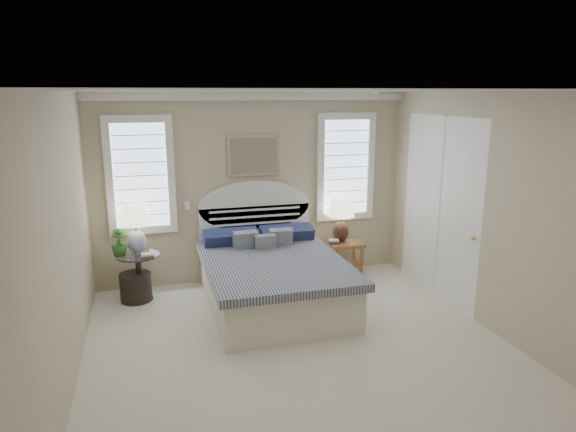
{
  "coord_description": "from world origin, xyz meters",
  "views": [
    {
      "loc": [
        -1.51,
        -4.62,
        2.68
      ],
      "look_at": [
        0.09,
        1.0,
        1.28
      ],
      "focal_mm": 32.0,
      "sensor_mm": 36.0,
      "label": 1
    }
  ],
  "objects_px": {
    "nightstand_right": "(345,252)",
    "lamp_left": "(135,223)",
    "lamp_right": "(341,215)",
    "bed": "(272,275)",
    "floor_pot": "(136,287)",
    "side_table_left": "(139,272)"
  },
  "relations": [
    {
      "from": "side_table_left",
      "to": "lamp_left",
      "type": "xyz_separation_m",
      "value": [
        -0.0,
        0.1,
        0.64
      ]
    },
    {
      "from": "bed",
      "to": "floor_pot",
      "type": "relative_size",
      "value": 5.57
    },
    {
      "from": "lamp_left",
      "to": "floor_pot",
      "type": "bearing_deg",
      "value": -115.48
    },
    {
      "from": "bed",
      "to": "floor_pot",
      "type": "height_order",
      "value": "bed"
    },
    {
      "from": "lamp_left",
      "to": "lamp_right",
      "type": "xyz_separation_m",
      "value": [
        2.9,
        0.07,
        -0.1
      ]
    },
    {
      "from": "bed",
      "to": "side_table_left",
      "type": "xyz_separation_m",
      "value": [
        -1.65,
        0.59,
        0.0
      ]
    },
    {
      "from": "side_table_left",
      "to": "lamp_right",
      "type": "xyz_separation_m",
      "value": [
        2.89,
        0.17,
        0.55
      ]
    },
    {
      "from": "side_table_left",
      "to": "lamp_right",
      "type": "height_order",
      "value": "lamp_right"
    },
    {
      "from": "side_table_left",
      "to": "lamp_left",
      "type": "bearing_deg",
      "value": 91.61
    },
    {
      "from": "nightstand_right",
      "to": "lamp_left",
      "type": "xyz_separation_m",
      "value": [
        -2.95,
        0.0,
        0.64
      ]
    },
    {
      "from": "lamp_right",
      "to": "bed",
      "type": "bearing_deg",
      "value": -148.43
    },
    {
      "from": "side_table_left",
      "to": "nightstand_right",
      "type": "bearing_deg",
      "value": 1.94
    },
    {
      "from": "nightstand_right",
      "to": "lamp_left",
      "type": "distance_m",
      "value": 3.02
    },
    {
      "from": "bed",
      "to": "nightstand_right",
      "type": "height_order",
      "value": "bed"
    },
    {
      "from": "floor_pot",
      "to": "lamp_right",
      "type": "height_order",
      "value": "lamp_right"
    },
    {
      "from": "nightstand_right",
      "to": "side_table_left",
      "type": "bearing_deg",
      "value": -178.06
    },
    {
      "from": "side_table_left",
      "to": "lamp_left",
      "type": "height_order",
      "value": "lamp_left"
    },
    {
      "from": "bed",
      "to": "lamp_right",
      "type": "relative_size",
      "value": 3.43
    },
    {
      "from": "lamp_left",
      "to": "lamp_right",
      "type": "relative_size",
      "value": 0.99
    },
    {
      "from": "side_table_left",
      "to": "nightstand_right",
      "type": "xyz_separation_m",
      "value": [
        2.95,
        0.1,
        -0.0
      ]
    },
    {
      "from": "lamp_right",
      "to": "side_table_left",
      "type": "bearing_deg",
      "value": -176.59
    },
    {
      "from": "bed",
      "to": "lamp_left",
      "type": "height_order",
      "value": "bed"
    }
  ]
}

